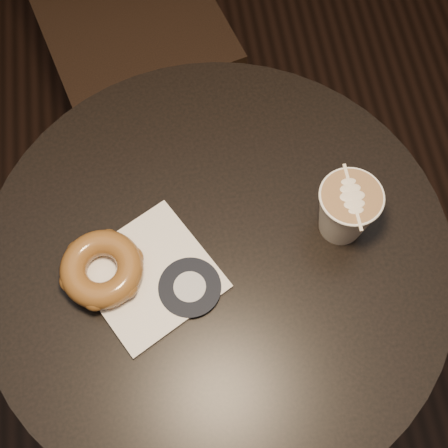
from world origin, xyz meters
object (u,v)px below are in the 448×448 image
Objects in this scene: cafe_table at (218,295)px; pastry_bag at (150,276)px; doughnut at (102,269)px; latte_cup at (346,212)px.

cafe_table is 4.38× the size of pastry_bag.
latte_cup is at bearing 4.35° from doughnut.
cafe_table is 0.23m from pastry_bag.
pastry_bag is 1.45× the size of doughnut.
latte_cup is at bearing 5.20° from cafe_table.
latte_cup is (0.29, 0.04, 0.05)m from pastry_bag.
doughnut is at bearing -176.62° from cafe_table.
latte_cup is at bearing -21.22° from pastry_bag.
doughnut is 0.35m from latte_cup.
doughnut reaches higher than cafe_table.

